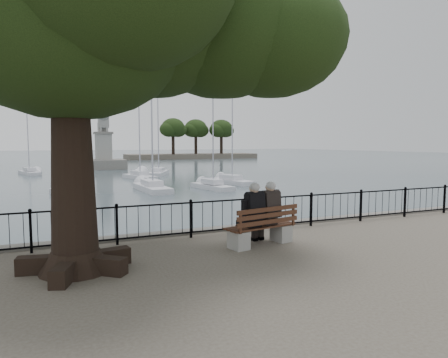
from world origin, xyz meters
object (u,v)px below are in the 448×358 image
person_right (266,215)px  bench (262,231)px  person_left (251,217)px  lion_monument (104,154)px  tree (107,6)px

person_right → bench: bearing=-144.2°
bench → person_left: size_ratio=1.24×
person_left → lion_monument: bearing=87.8°
person_right → lion_monument: lion_monument is taller
bench → tree: size_ratio=0.20×
person_right → tree: bearing=-174.9°
tree → bench: bearing=2.9°
person_left → person_right: bearing=11.4°
bench → person_right: (0.22, 0.16, 0.39)m
person_right → tree: (-3.95, -0.35, 4.65)m
tree → person_right: bearing=5.1°
tree → lion_monument: bearing=83.8°
bench → lion_monument: 48.98m
bench → person_right: person_right is taller
bench → lion_monument: lion_monument is taller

